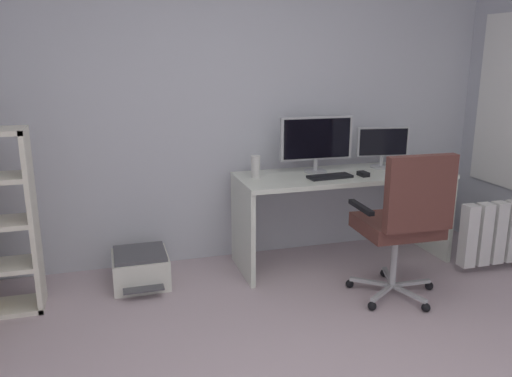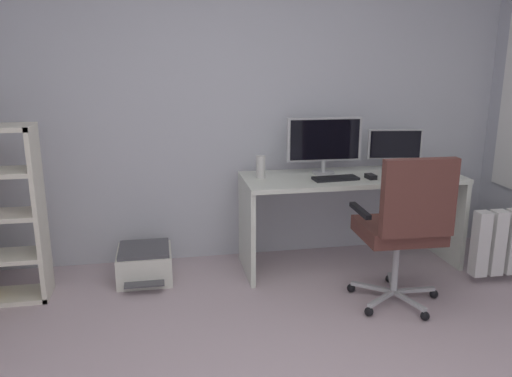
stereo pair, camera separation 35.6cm
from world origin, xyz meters
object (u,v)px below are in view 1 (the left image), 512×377
object	(u,v)px
computer_mouse	(363,174)
desk	(343,196)
printer	(141,268)
desktop_speaker	(256,167)
monitor_secondary	(383,144)
office_chair	(405,218)
monitor_main	(316,140)
keyboard	(330,177)

from	to	relation	value
computer_mouse	desk	bearing A→B (deg)	123.44
printer	computer_mouse	bearing A→B (deg)	-4.94
computer_mouse	desktop_speaker	size ratio (longest dim) A/B	0.59
desktop_speaker	monitor_secondary	bearing A→B (deg)	2.48
desktop_speaker	printer	world-z (taller)	desktop_speaker
monitor_secondary	desktop_speaker	xyz separation A→B (m)	(-1.10, -0.05, -0.11)
computer_mouse	office_chair	size ratio (longest dim) A/B	0.09
monitor_secondary	computer_mouse	bearing A→B (deg)	-141.01
monitor_main	office_chair	bearing A→B (deg)	-72.34
monitor_main	monitor_secondary	world-z (taller)	monitor_main
monitor_main	monitor_secondary	size ratio (longest dim) A/B	1.36
desk	desktop_speaker	size ratio (longest dim) A/B	9.99
desktop_speaker	monitor_main	bearing A→B (deg)	5.30
desktop_speaker	office_chair	bearing A→B (deg)	-46.16
desktop_speaker	office_chair	world-z (taller)	office_chair
desk	computer_mouse	distance (m)	0.26
office_chair	printer	world-z (taller)	office_chair
monitor_main	office_chair	distance (m)	1.00
computer_mouse	printer	bearing A→B (deg)	170.58
desk	keyboard	bearing A→B (deg)	-147.30
desk	office_chair	xyz separation A→B (m)	(0.08, -0.76, 0.04)
computer_mouse	keyboard	bearing A→B (deg)	171.40
keyboard	computer_mouse	bearing A→B (deg)	-8.28
keyboard	computer_mouse	distance (m)	0.27
monitor_secondary	keyboard	bearing A→B (deg)	-159.00
computer_mouse	monitor_secondary	bearing A→B (deg)	34.51
computer_mouse	printer	distance (m)	1.83
desk	monitor_main	distance (m)	0.49
computer_mouse	office_chair	distance (m)	0.65
keyboard	printer	distance (m)	1.58
desktop_speaker	office_chair	xyz separation A→B (m)	(0.79, -0.82, -0.23)
monitor_main	office_chair	size ratio (longest dim) A/B	0.56
monitor_main	keyboard	xyz separation A→B (m)	(0.03, -0.22, -0.25)
monitor_secondary	printer	world-z (taller)	monitor_secondary
office_chair	computer_mouse	bearing A→B (deg)	88.05
desk	printer	distance (m)	1.67
keyboard	monitor_main	bearing A→B (deg)	92.91
desk	monitor_main	xyz separation A→B (m)	(-0.20, 0.11, 0.44)
keyboard	desktop_speaker	distance (m)	0.57
computer_mouse	printer	size ratio (longest dim) A/B	0.20
keyboard	computer_mouse	world-z (taller)	computer_mouse
office_chair	printer	size ratio (longest dim) A/B	2.12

